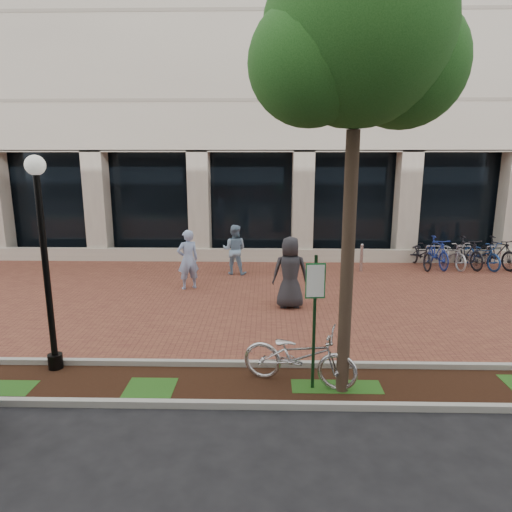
{
  "coord_description": "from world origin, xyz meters",
  "views": [
    {
      "loc": [
        0.62,
        -12.77,
        4.09
      ],
      "look_at": [
        0.33,
        -0.8,
        1.41
      ],
      "focal_mm": 32.0,
      "sensor_mm": 36.0,
      "label": 1
    }
  ],
  "objects_px": {
    "locked_bicycle": "(299,356)",
    "street_tree": "(360,44)",
    "pedestrian_mid": "(234,250)",
    "bike_rack_cluster": "(459,253)",
    "pedestrian_left": "(188,260)",
    "pedestrian_right": "(290,272)",
    "bollard": "(361,257)",
    "parking_sign": "(315,306)",
    "lamppost": "(44,253)"
  },
  "relations": [
    {
      "from": "locked_bicycle",
      "to": "street_tree",
      "type": "bearing_deg",
      "value": -86.18
    },
    {
      "from": "pedestrian_mid",
      "to": "bike_rack_cluster",
      "type": "height_order",
      "value": "pedestrian_mid"
    },
    {
      "from": "pedestrian_left",
      "to": "pedestrian_right",
      "type": "relative_size",
      "value": 0.95
    },
    {
      "from": "pedestrian_left",
      "to": "bollard",
      "type": "bearing_deg",
      "value": 173.56
    },
    {
      "from": "pedestrian_mid",
      "to": "bike_rack_cluster",
      "type": "bearing_deg",
      "value": -162.87
    },
    {
      "from": "street_tree",
      "to": "locked_bicycle",
      "type": "distance_m",
      "value": 5.21
    },
    {
      "from": "locked_bicycle",
      "to": "bollard",
      "type": "bearing_deg",
      "value": -0.69
    },
    {
      "from": "pedestrian_left",
      "to": "bollard",
      "type": "distance_m",
      "value": 6.2
    },
    {
      "from": "pedestrian_left",
      "to": "pedestrian_mid",
      "type": "distance_m",
      "value": 2.24
    },
    {
      "from": "parking_sign",
      "to": "street_tree",
      "type": "height_order",
      "value": "street_tree"
    },
    {
      "from": "pedestrian_mid",
      "to": "bollard",
      "type": "height_order",
      "value": "pedestrian_mid"
    },
    {
      "from": "locked_bicycle",
      "to": "pedestrian_mid",
      "type": "distance_m",
      "value": 7.95
    },
    {
      "from": "pedestrian_mid",
      "to": "pedestrian_right",
      "type": "relative_size",
      "value": 0.88
    },
    {
      "from": "lamppost",
      "to": "pedestrian_right",
      "type": "xyz_separation_m",
      "value": [
        4.73,
        3.77,
        -1.33
      ]
    },
    {
      "from": "pedestrian_mid",
      "to": "bollard",
      "type": "xyz_separation_m",
      "value": [
        4.47,
        0.42,
        -0.35
      ]
    },
    {
      "from": "street_tree",
      "to": "pedestrian_right",
      "type": "xyz_separation_m",
      "value": [
        -0.75,
        4.46,
        -4.72
      ]
    },
    {
      "from": "parking_sign",
      "to": "bollard",
      "type": "distance_m",
      "value": 8.79
    },
    {
      "from": "pedestrian_left",
      "to": "pedestrian_right",
      "type": "xyz_separation_m",
      "value": [
        3.05,
        -1.68,
        0.05
      ]
    },
    {
      "from": "parking_sign",
      "to": "bike_rack_cluster",
      "type": "bearing_deg",
      "value": 50.73
    },
    {
      "from": "lamppost",
      "to": "bike_rack_cluster",
      "type": "relative_size",
      "value": 1.11
    },
    {
      "from": "parking_sign",
      "to": "pedestrian_left",
      "type": "distance_m",
      "value": 6.94
    },
    {
      "from": "street_tree",
      "to": "locked_bicycle",
      "type": "height_order",
      "value": "street_tree"
    },
    {
      "from": "lamppost",
      "to": "bollard",
      "type": "distance_m",
      "value": 10.86
    },
    {
      "from": "lamppost",
      "to": "street_tree",
      "type": "xyz_separation_m",
      "value": [
        5.48,
        -0.69,
        3.39
      ]
    },
    {
      "from": "locked_bicycle",
      "to": "bollard",
      "type": "height_order",
      "value": "locked_bicycle"
    },
    {
      "from": "bollard",
      "to": "pedestrian_left",
      "type": "bearing_deg",
      "value": -158.68
    },
    {
      "from": "bollard",
      "to": "bike_rack_cluster",
      "type": "distance_m",
      "value": 3.74
    },
    {
      "from": "pedestrian_mid",
      "to": "locked_bicycle",
      "type": "bearing_deg",
      "value": 111.79
    },
    {
      "from": "street_tree",
      "to": "locked_bicycle",
      "type": "bearing_deg",
      "value": 165.86
    },
    {
      "from": "lamppost",
      "to": "bike_rack_cluster",
      "type": "distance_m",
      "value": 14.05
    },
    {
      "from": "pedestrian_left",
      "to": "bike_rack_cluster",
      "type": "xyz_separation_m",
      "value": [
        9.45,
        2.94,
        -0.39
      ]
    },
    {
      "from": "locked_bicycle",
      "to": "bike_rack_cluster",
      "type": "xyz_separation_m",
      "value": [
        6.44,
        8.87,
        -0.01
      ]
    },
    {
      "from": "street_tree",
      "to": "pedestrian_right",
      "type": "distance_m",
      "value": 6.53
    },
    {
      "from": "pedestrian_right",
      "to": "bollard",
      "type": "bearing_deg",
      "value": -127.11
    },
    {
      "from": "street_tree",
      "to": "bike_rack_cluster",
      "type": "height_order",
      "value": "street_tree"
    },
    {
      "from": "parking_sign",
      "to": "bike_rack_cluster",
      "type": "distance_m",
      "value": 11.01
    },
    {
      "from": "street_tree",
      "to": "bollard",
      "type": "distance_m",
      "value": 10.05
    },
    {
      "from": "parking_sign",
      "to": "locked_bicycle",
      "type": "height_order",
      "value": "parking_sign"
    },
    {
      "from": "pedestrian_mid",
      "to": "bollard",
      "type": "bearing_deg",
      "value": -165.2
    },
    {
      "from": "pedestrian_right",
      "to": "lamppost",
      "type": "bearing_deg",
      "value": 36.16
    },
    {
      "from": "lamppost",
      "to": "pedestrian_right",
      "type": "relative_size",
      "value": 2.08
    },
    {
      "from": "parking_sign",
      "to": "pedestrian_mid",
      "type": "bearing_deg",
      "value": 98.98
    },
    {
      "from": "parking_sign",
      "to": "pedestrian_mid",
      "type": "xyz_separation_m",
      "value": [
        -1.94,
        7.93,
        -0.69
      ]
    },
    {
      "from": "lamppost",
      "to": "parking_sign",
      "type": "bearing_deg",
      "value": -7.59
    },
    {
      "from": "pedestrian_right",
      "to": "bike_rack_cluster",
      "type": "xyz_separation_m",
      "value": [
        6.4,
        4.61,
        -0.44
      ]
    },
    {
      "from": "street_tree",
      "to": "bike_rack_cluster",
      "type": "bearing_deg",
      "value": 58.08
    },
    {
      "from": "street_tree",
      "to": "pedestrian_left",
      "type": "bearing_deg",
      "value": 121.78
    },
    {
      "from": "pedestrian_right",
      "to": "pedestrian_mid",
      "type": "bearing_deg",
      "value": -65.85
    },
    {
      "from": "lamppost",
      "to": "pedestrian_right",
      "type": "distance_m",
      "value": 6.19
    },
    {
      "from": "pedestrian_left",
      "to": "pedestrian_right",
      "type": "bearing_deg",
      "value": 123.44
    }
  ]
}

